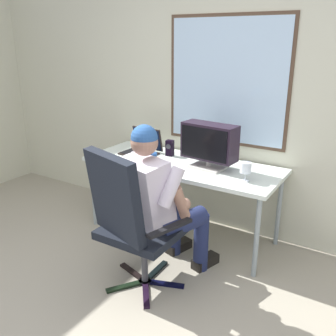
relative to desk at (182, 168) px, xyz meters
name	(u,v)px	position (x,y,z in m)	size (l,w,h in m)	color
wall_rear	(227,92)	(0.22, 0.41, 0.65)	(5.86, 0.08, 2.63)	beige
desk	(182,168)	(0.00, 0.00, 0.00)	(1.78, 0.70, 0.72)	#8C999C
office_chair	(130,216)	(0.12, -0.93, -0.06)	(0.70, 0.67, 1.09)	black
person_seated	(159,199)	(0.19, -0.66, -0.01)	(0.64, 0.83, 1.23)	#1E264D
crt_monitor	(209,143)	(0.26, 0.01, 0.28)	(0.50, 0.26, 0.39)	beige
laptop	(143,147)	(-0.48, 0.07, 0.11)	(0.35, 0.31, 0.24)	black
wine_glass	(246,169)	(0.65, -0.13, 0.15)	(0.09, 0.09, 0.16)	silver
desk_speaker	(170,148)	(-0.21, 0.13, 0.13)	(0.07, 0.07, 0.15)	black
coffee_mug	(152,159)	(-0.21, -0.17, 0.10)	(0.08, 0.08, 0.11)	navy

